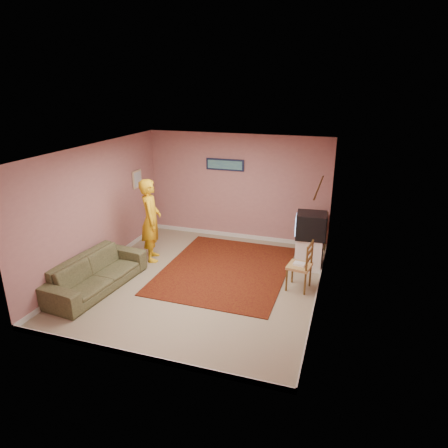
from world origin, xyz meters
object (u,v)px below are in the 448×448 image
(crt_tv, at_px, (311,225))
(sofa, at_px, (96,273))
(chair_b, at_px, (300,260))
(tv_cabinet, at_px, (309,253))
(person, at_px, (151,220))
(chair_a, at_px, (317,228))

(crt_tv, bearing_deg, sofa, -154.53)
(chair_b, xyz_separation_m, sofa, (-3.67, -1.17, -0.27))
(tv_cabinet, height_order, sofa, tv_cabinet)
(sofa, xyz_separation_m, person, (0.40, 1.53, 0.60))
(tv_cabinet, bearing_deg, crt_tv, -175.50)
(crt_tv, height_order, person, person)
(tv_cabinet, height_order, chair_b, chair_b)
(chair_b, height_order, sofa, chair_b)
(chair_a, relative_size, chair_b, 0.97)
(crt_tv, bearing_deg, person, -173.91)
(crt_tv, relative_size, chair_b, 1.25)
(tv_cabinet, height_order, person, person)
(tv_cabinet, relative_size, sofa, 0.32)
(sofa, bearing_deg, person, -8.85)
(sofa, relative_size, person, 1.18)
(crt_tv, xyz_separation_m, sofa, (-3.74, -2.16, -0.63))
(tv_cabinet, bearing_deg, sofa, -150.07)
(chair_b, bearing_deg, person, -88.29)
(tv_cabinet, height_order, crt_tv, crt_tv)
(sofa, distance_m, person, 1.69)
(tv_cabinet, xyz_separation_m, chair_a, (0.05, 0.91, 0.23))
(tv_cabinet, distance_m, person, 3.46)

